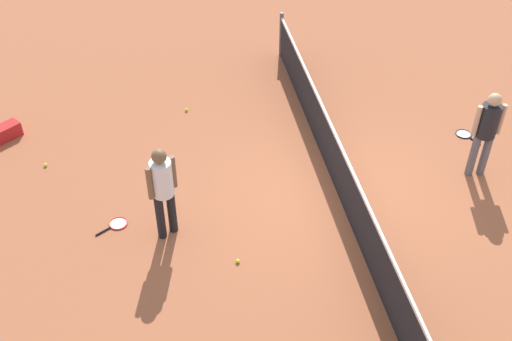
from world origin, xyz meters
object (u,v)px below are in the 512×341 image
(player_far_side, at_px, (487,128))
(tennis_ball_near_player, at_px, (238,261))
(tennis_racket_far_player, at_px, (465,135))
(tennis_ball_by_net, at_px, (186,110))
(tennis_ball_midcourt, at_px, (45,165))
(player_near_side, at_px, (163,186))
(tennis_racket_near_player, at_px, (117,224))

(player_far_side, height_order, tennis_ball_near_player, player_far_side)
(tennis_racket_far_player, bearing_deg, tennis_ball_by_net, -108.45)
(tennis_ball_near_player, height_order, tennis_ball_midcourt, same)
(player_near_side, xyz_separation_m, tennis_racket_far_player, (-1.74, 5.92, -1.00))
(player_near_side, relative_size, tennis_ball_by_net, 25.76)
(tennis_racket_far_player, xyz_separation_m, tennis_ball_by_net, (-1.78, -5.33, 0.02))
(player_far_side, bearing_deg, tennis_racket_near_player, -87.70)
(player_near_side, xyz_separation_m, player_far_side, (-0.59, 5.59, 0.00))
(tennis_racket_far_player, distance_m, tennis_ball_by_net, 5.62)
(player_far_side, bearing_deg, player_near_side, -83.96)
(tennis_racket_near_player, xyz_separation_m, tennis_ball_midcourt, (-1.79, -1.30, 0.02))
(tennis_racket_near_player, bearing_deg, tennis_ball_near_player, 57.67)
(tennis_racket_far_player, relative_size, tennis_ball_by_net, 9.13)
(tennis_racket_near_player, relative_size, tennis_racket_far_player, 0.97)
(player_far_side, height_order, tennis_ball_midcourt, player_far_side)
(tennis_racket_far_player, bearing_deg, player_near_side, -73.68)
(tennis_racket_near_player, xyz_separation_m, tennis_ball_by_net, (-3.18, 1.43, 0.02))
(tennis_ball_by_net, bearing_deg, tennis_ball_near_player, 5.60)
(player_near_side, xyz_separation_m, tennis_racket_near_player, (-0.33, -0.83, -1.00))
(tennis_racket_far_player, relative_size, tennis_ball_near_player, 9.13)
(tennis_racket_near_player, relative_size, tennis_ball_by_net, 8.87)
(tennis_racket_far_player, xyz_separation_m, tennis_ball_midcourt, (-0.39, -8.05, 0.02))
(tennis_racket_near_player, height_order, tennis_racket_far_player, same)
(player_near_side, distance_m, player_far_side, 5.62)
(tennis_racket_far_player, bearing_deg, tennis_racket_near_player, -78.28)
(tennis_ball_midcourt, bearing_deg, player_near_side, 45.05)
(tennis_ball_by_net, distance_m, tennis_ball_midcourt, 3.06)
(tennis_ball_near_player, xyz_separation_m, tennis_ball_midcourt, (-2.96, -3.15, 0.00))
(tennis_racket_far_player, bearing_deg, tennis_ball_midcourt, -92.76)
(player_near_side, height_order, tennis_racket_near_player, player_near_side)
(tennis_ball_near_player, bearing_deg, tennis_ball_midcourt, -133.25)
(player_far_side, height_order, tennis_racket_far_player, player_far_side)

